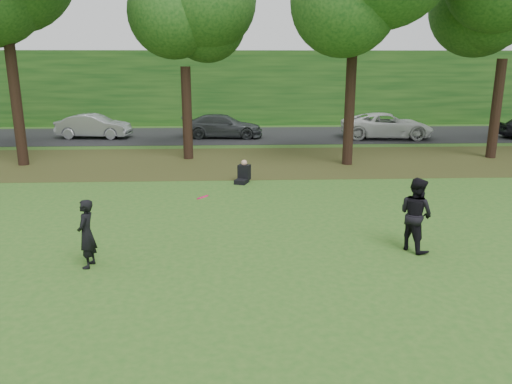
% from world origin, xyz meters
% --- Properties ---
extents(ground, '(120.00, 120.00, 0.00)m').
position_xyz_m(ground, '(0.00, 0.00, 0.00)').
color(ground, '#29591B').
rests_on(ground, ground).
extents(leaf_litter, '(60.00, 7.00, 0.01)m').
position_xyz_m(leaf_litter, '(0.00, 13.00, 0.01)').
color(leaf_litter, '#3E2E16').
rests_on(leaf_litter, ground).
extents(street, '(70.00, 7.00, 0.02)m').
position_xyz_m(street, '(0.00, 21.00, 0.01)').
color(street, black).
rests_on(street, ground).
extents(far_hedge, '(70.00, 3.00, 5.00)m').
position_xyz_m(far_hedge, '(0.00, 27.00, 2.50)').
color(far_hedge, '#113E13').
rests_on(far_hedge, ground).
extents(player_left, '(0.42, 0.59, 1.53)m').
position_xyz_m(player_left, '(-4.14, 1.59, 0.76)').
color(player_left, black).
rests_on(player_left, ground).
extents(player_right, '(1.01, 1.08, 1.77)m').
position_xyz_m(player_right, '(3.35, 2.26, 0.89)').
color(player_right, black).
rests_on(player_right, ground).
extents(parked_cars, '(38.67, 3.15, 1.43)m').
position_xyz_m(parked_cars, '(0.70, 19.72, 0.69)').
color(parked_cars, black).
rests_on(parked_cars, street).
extents(frisbee, '(0.33, 0.35, 0.15)m').
position_xyz_m(frisbee, '(-1.63, 1.93, 1.46)').
color(frisbee, '#E51356').
rests_on(frisbee, ground).
extents(seated_person, '(0.65, 0.83, 0.83)m').
position_xyz_m(seated_person, '(-0.57, 9.24, 0.31)').
color(seated_person, black).
rests_on(seated_person, ground).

